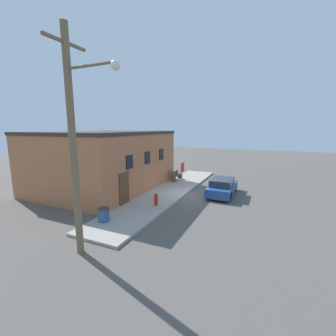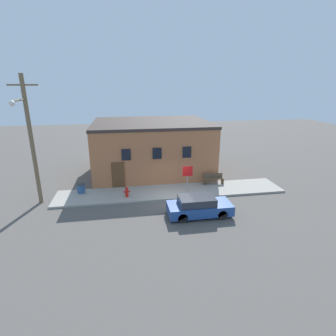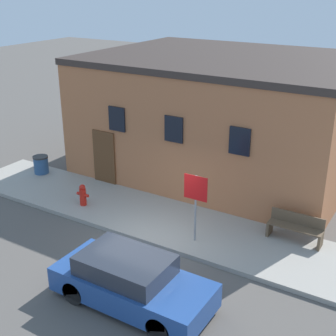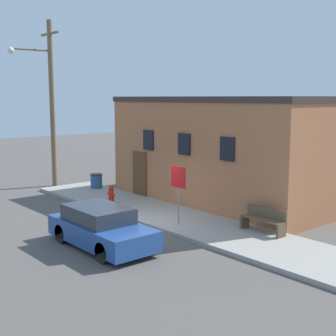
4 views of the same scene
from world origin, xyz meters
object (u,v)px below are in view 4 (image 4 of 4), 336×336
at_px(fire_hydrant, 111,195).
at_px(utility_pole, 50,99).
at_px(stop_sign, 178,184).
at_px(parked_car, 101,228).
at_px(trash_bin, 96,181).
at_px(bench, 263,220).

bearing_deg(fire_hydrant, utility_pole, 177.73).
height_order(fire_hydrant, stop_sign, stop_sign).
height_order(fire_hydrant, parked_car, parked_car).
bearing_deg(trash_bin, stop_sign, -10.29).
height_order(fire_hydrant, utility_pole, utility_pole).
relative_size(trash_bin, utility_pole, 0.08).
xyz_separation_m(trash_bin, utility_pole, (-2.60, -1.11, 4.09)).
relative_size(stop_sign, trash_bin, 2.95).
bearing_deg(trash_bin, fire_hydrant, -21.60).
distance_m(fire_hydrant, utility_pole, 7.25).
relative_size(bench, trash_bin, 2.26).
bearing_deg(stop_sign, fire_hydrant, 178.90).
relative_size(bench, parked_car, 0.41).
bearing_deg(stop_sign, utility_pole, 178.23).
distance_m(stop_sign, bench, 3.22).
xyz_separation_m(fire_hydrant, stop_sign, (4.48, -0.09, 1.12)).
height_order(fire_hydrant, trash_bin, fire_hydrant).
xyz_separation_m(bench, trash_bin, (-10.45, -0.17, -0.07)).
distance_m(fire_hydrant, parked_car, 5.56).
relative_size(fire_hydrant, stop_sign, 0.36).
xyz_separation_m(stop_sign, utility_pole, (-10.47, 0.32, 2.95)).
bearing_deg(stop_sign, parked_car, -90.52).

